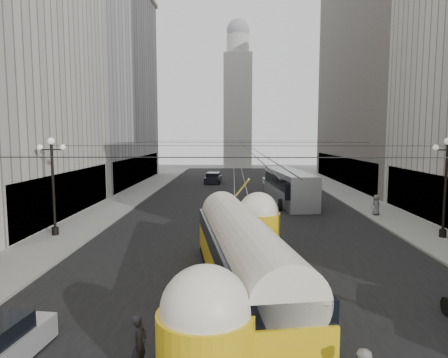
{
  "coord_description": "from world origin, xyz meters",
  "views": [
    {
      "loc": [
        -0.88,
        -7.45,
        6.6
      ],
      "look_at": [
        -1.4,
        14.59,
        4.24
      ],
      "focal_mm": 32.0,
      "sensor_mm": 36.0,
      "label": 1
    }
  ],
  "objects_px": {
    "city_bus": "(289,185)",
    "pedestrian_sidewalk_right": "(376,205)",
    "streetcar": "(242,255)",
    "pedestrian_crossing_a": "(139,344)"
  },
  "relations": [
    {
      "from": "pedestrian_crossing_a",
      "to": "pedestrian_sidewalk_right",
      "type": "bearing_deg",
      "value": -13.29
    },
    {
      "from": "streetcar",
      "to": "city_bus",
      "type": "distance_m",
      "value": 23.85
    },
    {
      "from": "city_bus",
      "to": "pedestrian_sidewalk_right",
      "type": "height_order",
      "value": "city_bus"
    },
    {
      "from": "streetcar",
      "to": "pedestrian_sidewalk_right",
      "type": "bearing_deg",
      "value": 55.54
    },
    {
      "from": "pedestrian_sidewalk_right",
      "to": "pedestrian_crossing_a",
      "type": "bearing_deg",
      "value": 33.44
    },
    {
      "from": "streetcar",
      "to": "city_bus",
      "type": "height_order",
      "value": "streetcar"
    },
    {
      "from": "pedestrian_crossing_a",
      "to": "pedestrian_sidewalk_right",
      "type": "xyz_separation_m",
      "value": [
        14.39,
        22.12,
        0.16
      ]
    },
    {
      "from": "streetcar",
      "to": "pedestrian_crossing_a",
      "type": "distance_m",
      "value": 6.37
    },
    {
      "from": "streetcar",
      "to": "city_bus",
      "type": "relative_size",
      "value": 1.22
    },
    {
      "from": "city_bus",
      "to": "streetcar",
      "type": "bearing_deg",
      "value": -102.42
    }
  ]
}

